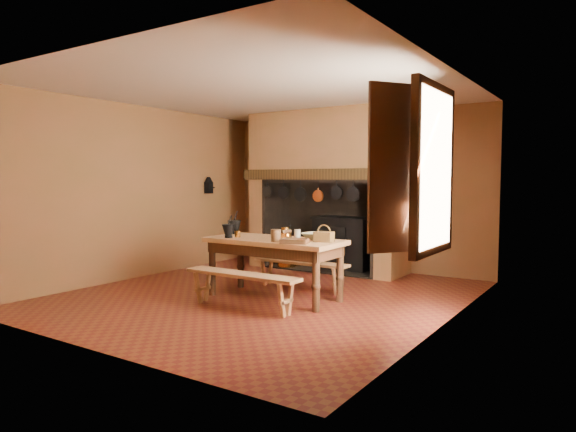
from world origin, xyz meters
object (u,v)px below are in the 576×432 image
Objects in this scene: iron_range at (344,242)px; mixing_bowl at (316,236)px; work_table at (274,248)px; coffee_grinder at (285,234)px; bench_front at (242,282)px; wicker_basket at (324,236)px.

iron_range is 2.42m from mixing_bowl.
work_table is 0.26m from coffee_grinder.
bench_front is at bearing -90.00° from work_table.
wicker_basket is (0.23, -0.20, 0.03)m from mixing_bowl.
wicker_basket is (0.73, 0.06, 0.20)m from work_table.
iron_range reaches higher than mixing_bowl.
work_table is at bearing 90.00° from bench_front.
iron_range is 0.86× the size of work_table.
iron_range is at bearing 94.62° from bench_front.
wicker_basket is at bearing 4.55° from work_table.
iron_range is 1.00× the size of bench_front.
mixing_bowl is at bearing 132.43° from wicker_basket.
mixing_bowl is (0.76, -2.27, 0.37)m from iron_range.
coffee_grinder reaches higher than work_table.
work_table is at bearing 177.51° from wicker_basket.
coffee_grinder is 0.41m from mixing_bowl.
iron_range is 3.24m from bench_front.
work_table is at bearing -152.69° from mixing_bowl.
mixing_bowl is at bearing -71.55° from iron_range.
iron_range is at bearing 123.44° from coffee_grinder.
coffee_grinder reaches higher than bench_front.
mixing_bowl is at bearing 58.75° from coffee_grinder.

